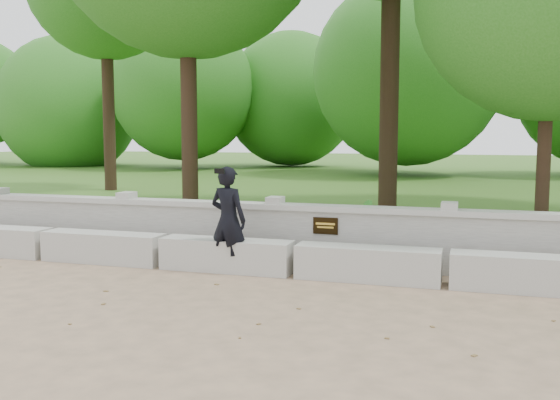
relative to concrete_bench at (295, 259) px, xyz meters
The scene contains 7 objects.
ground 1.91m from the concrete_bench, 90.00° to the right, with size 80.00×80.00×0.00m, color tan.
lawn 12.10m from the concrete_bench, 90.00° to the left, with size 40.00×22.00×0.25m, color #37601F.
concrete_bench is the anchor object (origin of this frame).
parapet_wall 0.74m from the concrete_bench, 89.99° to the left, with size 12.50×0.35×0.90m.
man_main 1.07m from the concrete_bench, behind, with size 0.60×0.55×1.49m.
shrub_a 5.96m from the concrete_bench, 166.39° to the left, with size 0.29×0.20×0.55m, color #3A8E30.
shrub_b 2.47m from the concrete_bench, 76.63° to the left, with size 0.31×0.25×0.56m, color #3A8E30.
Camera 1 is at (2.29, -6.15, 1.94)m, focal length 40.00 mm.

